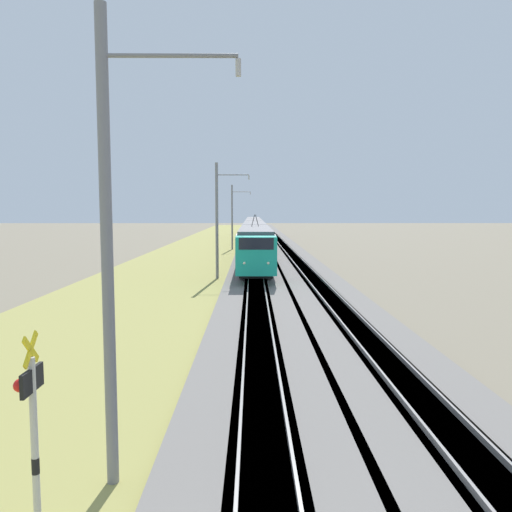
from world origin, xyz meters
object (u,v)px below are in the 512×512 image
at_px(passenger_train, 254,231).
at_px(catenary_mast_mid, 218,220).
at_px(catenary_mast_near, 110,248).
at_px(catenary_mast_far, 233,217).
at_px(crossing_signal_aux, 33,420).

height_order(passenger_train, catenary_mast_mid, catenary_mast_mid).
relative_size(catenary_mast_near, catenary_mast_far, 1.04).
xyz_separation_m(catenary_mast_near, catenary_mast_mid, (28.30, -0.00, -0.05)).
distance_m(passenger_train, catenary_mast_far, 7.08).
bearing_deg(crossing_signal_aux, catenary_mast_near, -112.59).
bearing_deg(catenary_mast_far, catenary_mast_near, 180.00).
bearing_deg(catenary_mast_near, catenary_mast_far, -0.00).
bearing_deg(catenary_mast_mid, catenary_mast_far, -0.00).
relative_size(crossing_signal_aux, catenary_mast_far, 0.40).
height_order(passenger_train, crossing_signal_aux, passenger_train).
bearing_deg(crossing_signal_aux, catenary_mast_mid, -91.40).
xyz_separation_m(catenary_mast_mid, catenary_mast_far, (28.30, -0.00, -0.11)).
relative_size(passenger_train, catenary_mast_far, 9.22).
relative_size(catenary_mast_mid, catenary_mast_far, 1.02).
bearing_deg(crossing_signal_aux, catenary_mast_far, -90.72).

